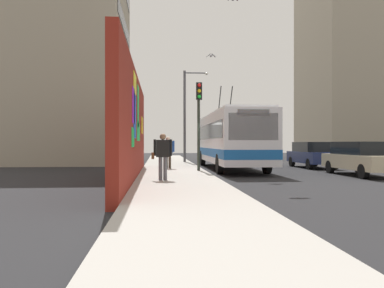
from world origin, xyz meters
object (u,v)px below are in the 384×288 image
pedestrian_midblock (168,150)px  city_bus (230,138)px  traffic_light (199,111)px  parked_car_navy (312,154)px  street_lamp (187,109)px  parked_car_champagne (361,158)px  pedestrian_near_wall (163,153)px

pedestrian_midblock → city_bus: bearing=-67.1°
traffic_light → pedestrian_midblock: bearing=39.8°
parked_car_navy → street_lamp: size_ratio=0.68×
parked_car_champagne → parked_car_navy: (5.84, 0.00, -0.00)m
city_bus → parked_car_navy: size_ratio=2.58×
pedestrian_midblock → traffic_light: size_ratio=0.39×
city_bus → street_lamp: 6.60m
city_bus → parked_car_champagne: (-5.15, -5.20, -0.96)m
pedestrian_near_wall → pedestrian_midblock: pedestrian_near_wall is taller
traffic_light → street_lamp: street_lamp is taller
traffic_light → pedestrian_near_wall: bearing=159.2°
parked_car_champagne → parked_car_navy: 5.84m
pedestrian_near_wall → traffic_light: bearing=-20.8°
parked_car_navy → traffic_light: 8.66m
city_bus → traffic_light: 4.15m
parked_car_champagne → traffic_light: (1.84, 7.35, 2.24)m
city_bus → pedestrian_near_wall: bearing=153.9°
pedestrian_near_wall → traffic_light: 5.52m
parked_car_champagne → pedestrian_near_wall: (-3.00, 9.18, 0.32)m
parked_car_navy → pedestrian_midblock: (-2.23, 8.83, 0.32)m
pedestrian_near_wall → traffic_light: size_ratio=0.39×
parked_car_champagne → pedestrian_midblock: size_ratio=2.87×
street_lamp → pedestrian_midblock: bearing=168.0°
street_lamp → parked_car_champagne: bearing=-146.7°
street_lamp → traffic_light: bearing=179.4°
pedestrian_near_wall → street_lamp: 14.44m
pedestrian_near_wall → pedestrian_midblock: (6.61, -0.35, -0.01)m
pedestrian_near_wall → city_bus: bearing=-26.1°
parked_car_navy → city_bus: bearing=97.6°
parked_car_champagne → street_lamp: bearing=33.3°
parked_car_navy → traffic_light: size_ratio=1.03×
city_bus → parked_car_champagne: 7.38m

